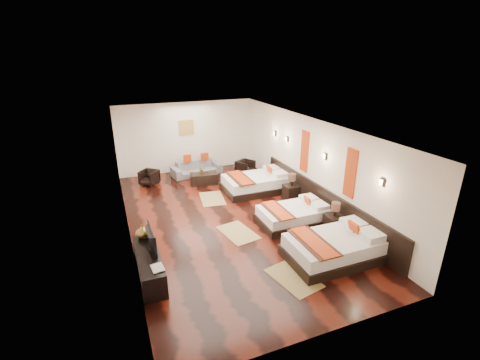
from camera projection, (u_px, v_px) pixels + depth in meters
name	position (u px, v px, depth m)	size (l,w,h in m)	color
floor	(227.00, 219.00, 10.02)	(5.50, 9.50, 0.01)	black
ceiling	(225.00, 125.00, 9.02)	(5.50, 9.50, 0.01)	white
back_wall	(187.00, 137.00, 13.64)	(5.50, 0.01, 2.80)	silver
left_wall	(124.00, 188.00, 8.56)	(0.01, 9.50, 2.80)	silver
right_wall	(310.00, 163.00, 10.47)	(0.01, 9.50, 2.80)	silver
headboard_panel	(321.00, 201.00, 10.10)	(0.08, 6.60, 0.90)	black
bed_near	(335.00, 247.00, 8.01)	(2.26, 1.42, 0.86)	black
bed_mid	(294.00, 215.00, 9.68)	(1.97, 1.24, 0.75)	black
bed_far	(256.00, 183.00, 11.92)	(2.27, 1.42, 0.86)	black
nightstand_a	(334.00, 222.00, 9.17)	(0.45, 0.45, 0.88)	black
nightstand_b	(291.00, 191.00, 11.17)	(0.47, 0.47, 0.92)	black
jute_mat_near	(293.00, 278.00, 7.38)	(0.75, 1.20, 0.01)	#9A834E
jute_mat_mid	(238.00, 233.00, 9.23)	(0.75, 1.20, 0.01)	#9A834E
jute_mat_far	(212.00, 199.00, 11.37)	(0.75, 1.20, 0.01)	#9A834E
tv_console	(149.00, 265.00, 7.36)	(0.50, 1.80, 0.55)	black
tv	(148.00, 239.00, 7.37)	(0.88, 0.12, 0.51)	black
book	(152.00, 270.00, 6.74)	(0.24, 0.32, 0.03)	black
figurine	(143.00, 231.00, 7.86)	(0.33, 0.33, 0.34)	brown
sofa	(197.00, 168.00, 13.48)	(1.97, 0.77, 0.57)	slate
armchair_left	(149.00, 177.00, 12.50)	(0.59, 0.61, 0.55)	black
armchair_right	(245.00, 167.00, 13.53)	(0.62, 0.63, 0.58)	black
coffee_table	(204.00, 179.00, 12.60)	(1.00, 0.50, 0.40)	black
table_plant	(202.00, 170.00, 12.53)	(0.22, 0.19, 0.24)	#306421
orange_panel_a	(350.00, 173.00, 8.71)	(0.04, 0.40, 1.30)	#D86014
orange_panel_b	(305.00, 151.00, 10.62)	(0.04, 0.40, 1.30)	#D86014
sconce_near	(382.00, 182.00, 7.69)	(0.07, 0.12, 0.18)	black
sconce_mid	(325.00, 156.00, 9.60)	(0.07, 0.12, 0.18)	black
sconce_far	(287.00, 139.00, 11.51)	(0.07, 0.12, 0.18)	black
sconce_lounge	(275.00, 133.00, 12.29)	(0.07, 0.12, 0.18)	black
gold_artwork	(186.00, 127.00, 13.48)	(0.60, 0.04, 0.60)	#AD873F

